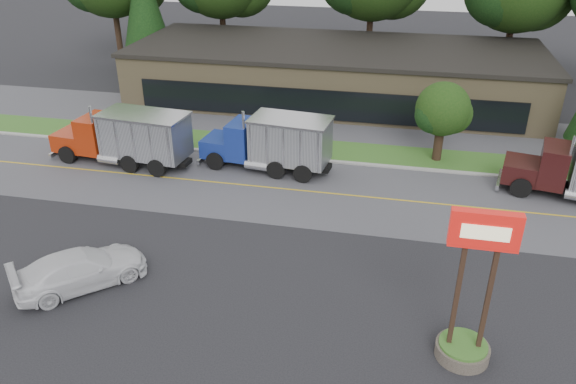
% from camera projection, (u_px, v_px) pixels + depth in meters
% --- Properties ---
extents(ground, '(140.00, 140.00, 0.00)m').
position_uv_depth(ground, '(206.00, 279.00, 24.24)').
color(ground, '#2B2B2F').
rests_on(ground, ground).
extents(road, '(60.00, 8.00, 0.02)m').
position_uv_depth(road, '(259.00, 187.00, 32.05)').
color(road, slate).
rests_on(road, ground).
extents(center_line, '(60.00, 0.12, 0.01)m').
position_uv_depth(center_line, '(259.00, 187.00, 32.05)').
color(center_line, gold).
rests_on(center_line, ground).
extents(curb, '(60.00, 0.30, 0.12)m').
position_uv_depth(curb, '(276.00, 157.00, 35.69)').
color(curb, '#9E9E99').
rests_on(curb, ground).
extents(grass_verge, '(60.00, 3.40, 0.03)m').
position_uv_depth(grass_verge, '(282.00, 147.00, 37.26)').
color(grass_verge, '#3E6422').
rests_on(grass_verge, ground).
extents(far_parking, '(60.00, 7.00, 0.02)m').
position_uv_depth(far_parking, '(296.00, 121.00, 41.59)').
color(far_parking, slate).
rests_on(far_parking, ground).
extents(strip_mall, '(32.00, 12.00, 4.00)m').
position_uv_depth(strip_mall, '(335.00, 74.00, 45.51)').
color(strip_mall, '#8D7A56').
rests_on(strip_mall, ground).
extents(bilo_sign, '(2.20, 1.90, 5.95)m').
position_uv_depth(bilo_sign, '(469.00, 312.00, 19.21)').
color(bilo_sign, '#6B6054').
rests_on(bilo_sign, ground).
extents(evergreen_left, '(4.92, 4.92, 11.19)m').
position_uv_depth(evergreen_left, '(144.00, 5.00, 50.38)').
color(evergreen_left, '#382619').
rests_on(evergreen_left, ground).
extents(tree_verge, '(3.50, 3.30, 4.99)m').
position_uv_depth(tree_verge, '(443.00, 112.00, 33.98)').
color(tree_verge, '#382619').
rests_on(tree_verge, ground).
extents(dump_truck_red, '(9.04, 3.47, 3.36)m').
position_uv_depth(dump_truck_red, '(128.00, 136.00, 34.07)').
color(dump_truck_red, black).
rests_on(dump_truck_red, ground).
extents(dump_truck_blue, '(8.05, 3.44, 3.36)m').
position_uv_depth(dump_truck_blue, '(273.00, 142.00, 33.32)').
color(dump_truck_blue, black).
rests_on(dump_truck_blue, ground).
extents(rally_car, '(5.43, 5.37, 1.58)m').
position_uv_depth(rally_car, '(81.00, 269.00, 23.55)').
color(rally_car, silver).
rests_on(rally_car, ground).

